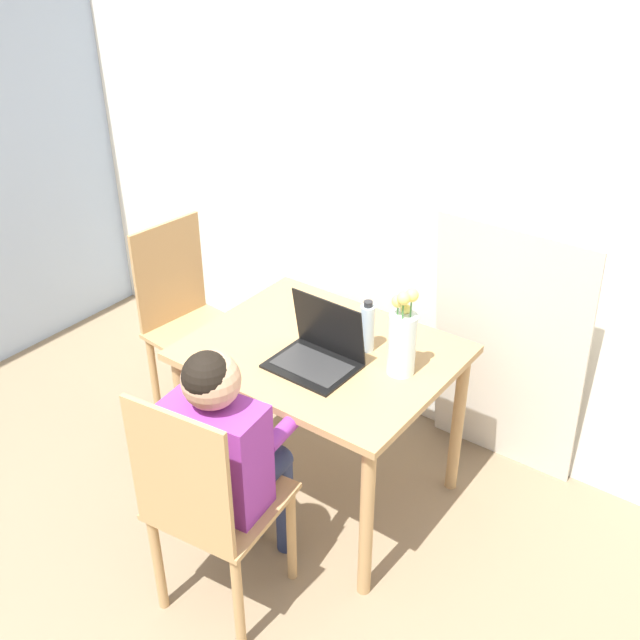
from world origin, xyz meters
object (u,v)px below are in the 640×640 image
at_px(chair_occupied, 208,506).
at_px(flower_vase, 402,339).
at_px(laptop, 319,349).
at_px(water_bottle, 367,327).
at_px(chair_spare, 190,322).
at_px(person_seated, 226,443).

distance_m(chair_occupied, flower_vase, 0.89).
height_order(laptop, water_bottle, laptop).
bearing_deg(water_bottle, flower_vase, -16.35).
distance_m(flower_vase, water_bottle, 0.20).
xyz_separation_m(chair_occupied, flower_vase, (0.27, 0.76, 0.37)).
bearing_deg(chair_spare, chair_occupied, -126.61).
bearing_deg(laptop, flower_vase, 25.60).
bearing_deg(chair_spare, flower_vase, -87.34).
height_order(chair_spare, person_seated, person_seated).
xyz_separation_m(chair_spare, laptop, (0.89, -0.19, 0.29)).
relative_size(chair_spare, flower_vase, 2.74).
height_order(chair_occupied, flower_vase, flower_vase).
distance_m(laptop, water_bottle, 0.21).
height_order(person_seated, flower_vase, flower_vase).
height_order(person_seated, laptop, person_seated).
relative_size(chair_spare, water_bottle, 4.52).
bearing_deg(laptop, water_bottle, 63.35).
xyz_separation_m(chair_occupied, chair_spare, (-0.90, 0.82, 0.00)).
xyz_separation_m(chair_spare, flower_vase, (1.17, -0.06, 0.37)).
distance_m(chair_spare, laptop, 0.96).
relative_size(laptop, water_bottle, 1.50).
bearing_deg(flower_vase, water_bottle, 163.65).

